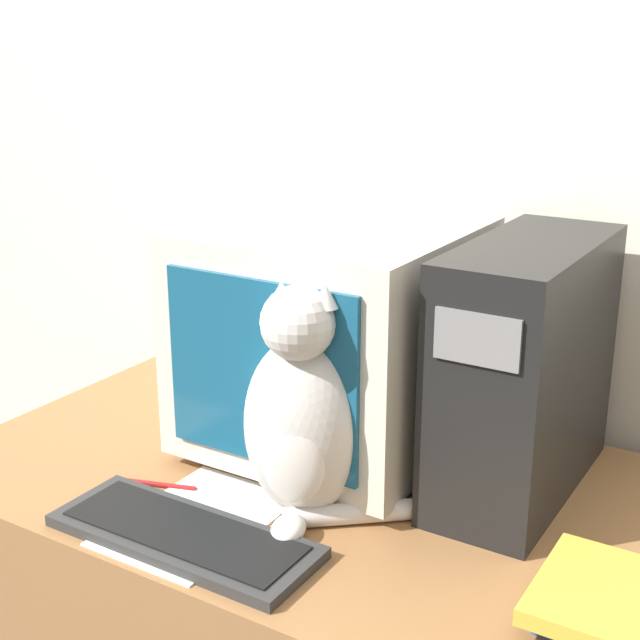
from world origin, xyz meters
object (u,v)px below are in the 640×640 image
keyboard (184,535)px  cat (303,418)px  pen (156,484)px  computer_tower (524,369)px  book_stack (599,601)px  crt_monitor (333,337)px

keyboard → cat: cat is taller
pen → computer_tower: bearing=32.3°
keyboard → pen: (-0.15, 0.11, -0.01)m
book_stack → pen: 0.74m
computer_tower → keyboard: computer_tower is taller
pen → book_stack: bearing=2.3°
computer_tower → pen: computer_tower is taller
keyboard → book_stack: (0.59, 0.14, 0.02)m
computer_tower → book_stack: bearing=-53.8°
crt_monitor → keyboard: (-0.02, -0.40, -0.21)m
cat → book_stack: 0.50m
cat → crt_monitor: bearing=93.1°
cat → pen: 0.32m
pen → keyboard: bearing=-35.3°
computer_tower → pen: (-0.52, -0.33, -0.21)m
crt_monitor → book_stack: (0.56, -0.26, -0.19)m
cat → pen: size_ratio=2.78×
cat → pen: (-0.26, -0.06, -0.16)m
computer_tower → keyboard: bearing=-130.1°
keyboard → book_stack: book_stack is taller
book_stack → cat: bearing=176.7°
keyboard → crt_monitor: bearing=86.4°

